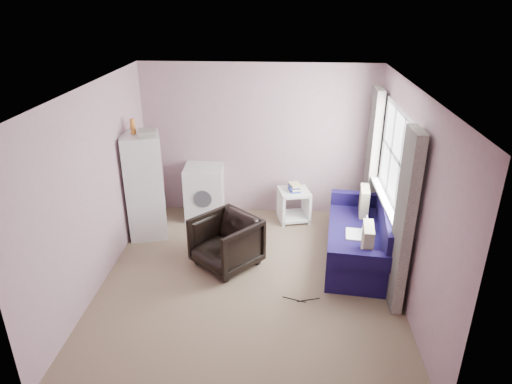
{
  "coord_description": "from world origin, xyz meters",
  "views": [
    {
      "loc": [
        0.42,
        -5.02,
        3.49
      ],
      "look_at": [
        0.05,
        0.6,
        1.0
      ],
      "focal_mm": 32.0,
      "sensor_mm": 36.0,
      "label": 1
    }
  ],
  "objects_px": {
    "armchair": "(226,240)",
    "side_table": "(294,203)",
    "sofa": "(364,238)",
    "washing_machine": "(205,190)",
    "fridge": "(145,185)"
  },
  "relations": [
    {
      "from": "washing_machine",
      "to": "sofa",
      "type": "bearing_deg",
      "value": -29.64
    },
    {
      "from": "sofa",
      "to": "washing_machine",
      "type": "bearing_deg",
      "value": 160.6
    },
    {
      "from": "armchair",
      "to": "side_table",
      "type": "distance_m",
      "value": 1.72
    },
    {
      "from": "armchair",
      "to": "fridge",
      "type": "distance_m",
      "value": 1.6
    },
    {
      "from": "fridge",
      "to": "washing_machine",
      "type": "height_order",
      "value": "fridge"
    },
    {
      "from": "washing_machine",
      "to": "side_table",
      "type": "distance_m",
      "value": 1.49
    },
    {
      "from": "fridge",
      "to": "side_table",
      "type": "height_order",
      "value": "fridge"
    },
    {
      "from": "armchair",
      "to": "side_table",
      "type": "xyz_separation_m",
      "value": [
        0.94,
        1.44,
        -0.09
      ]
    },
    {
      "from": "armchair",
      "to": "side_table",
      "type": "height_order",
      "value": "armchair"
    },
    {
      "from": "side_table",
      "to": "armchair",
      "type": "bearing_deg",
      "value": -123.09
    },
    {
      "from": "armchair",
      "to": "side_table",
      "type": "relative_size",
      "value": 1.21
    },
    {
      "from": "fridge",
      "to": "sofa",
      "type": "height_order",
      "value": "fridge"
    },
    {
      "from": "armchair",
      "to": "washing_machine",
      "type": "xyz_separation_m",
      "value": [
        -0.55,
        1.5,
        0.07
      ]
    },
    {
      "from": "armchair",
      "to": "sofa",
      "type": "bearing_deg",
      "value": 50.77
    },
    {
      "from": "fridge",
      "to": "sofa",
      "type": "relative_size",
      "value": 0.9
    }
  ]
}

